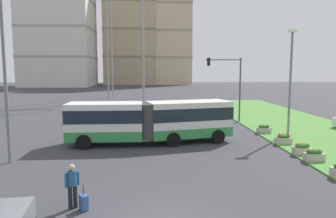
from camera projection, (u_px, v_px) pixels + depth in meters
articulated_bus at (151, 121)px, 23.41m from camera, size 11.91×4.19×3.00m
car_black_sedan at (95, 115)px, 32.53m from camera, size 4.57×2.41×1.58m
pedestrian_crossing at (72, 183)px, 12.38m from camera, size 0.49×0.38×1.74m
rolling_suitcase at (84, 202)px, 12.29m from camera, size 0.41×0.43×0.97m
flower_planter_2 at (314, 155)px, 18.71m from camera, size 1.10×0.56×0.74m
flower_planter_3 at (302, 149)px, 20.16m from camera, size 1.10×0.56×0.74m
flower_planter_4 at (284, 139)px, 23.01m from camera, size 1.10×0.56×0.74m
flower_planter_5 at (264, 129)px, 27.00m from camera, size 1.10×0.56×0.74m
traffic_light_far_right at (229, 79)px, 32.56m from camera, size 3.61×0.28×6.50m
streetlight_left at (5, 71)px, 17.96m from camera, size 0.70×0.28×9.58m
streetlight_median at (290, 78)px, 26.22m from camera, size 0.70×0.28×8.48m
apartment_tower_west at (58, 30)px, 104.20m from camera, size 21.48×19.55×35.70m
apartment_tower_westcentre at (131, 32)px, 118.90m from camera, size 18.45×16.98×38.00m
apartment_tower_centre at (170, 21)px, 120.65m from camera, size 14.52×19.35×46.60m
transmission_pylon at (126, 12)px, 57.33m from camera, size 9.00×6.24×28.08m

